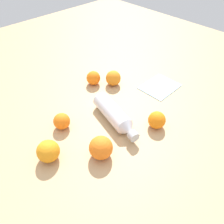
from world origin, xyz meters
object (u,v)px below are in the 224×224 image
at_px(orange_0, 48,151).
at_px(orange_4, 101,148).
at_px(orange_2, 157,120).
at_px(orange_5, 93,78).
at_px(orange_1, 62,121).
at_px(water_bottle, 115,115).
at_px(folded_napkin, 160,86).
at_px(orange_3, 113,78).

distance_m(orange_0, orange_4, 0.18).
relative_size(orange_2, orange_5, 1.02).
bearing_deg(orange_1, orange_4, -174.92).
xyz_separation_m(orange_1, orange_5, (0.14, -0.28, 0.00)).
bearing_deg(orange_1, orange_2, -133.23).
height_order(water_bottle, orange_0, orange_0).
height_order(orange_1, folded_napkin, orange_1).
relative_size(orange_0, orange_2, 1.13).
distance_m(orange_2, orange_3, 0.33).
distance_m(water_bottle, orange_3, 0.26).
bearing_deg(water_bottle, orange_2, 50.02).
relative_size(orange_1, orange_5, 0.96).
xyz_separation_m(orange_0, orange_3, (0.16, -0.46, -0.00)).
xyz_separation_m(orange_0, folded_napkin, (-0.01, -0.61, -0.04)).
distance_m(orange_0, orange_3, 0.49).
bearing_deg(orange_3, orange_4, 130.23).
bearing_deg(orange_2, orange_0, 67.69).
bearing_deg(orange_4, water_bottle, -60.58).
bearing_deg(folded_napkin, orange_0, 89.24).
distance_m(orange_0, orange_1, 0.15).
xyz_separation_m(orange_2, orange_3, (0.32, -0.08, 0.00)).
relative_size(orange_0, orange_1, 1.21).
xyz_separation_m(orange_0, orange_2, (-0.16, -0.39, -0.00)).
distance_m(water_bottle, orange_0, 0.29).
relative_size(orange_4, orange_5, 1.23).
bearing_deg(orange_3, water_bottle, 137.41).
height_order(water_bottle, orange_1, water_bottle).
bearing_deg(orange_2, water_bottle, 37.10).
distance_m(orange_1, folded_napkin, 0.51).
bearing_deg(orange_0, orange_3, -70.51).
height_order(water_bottle, orange_3, orange_3).
relative_size(orange_0, orange_5, 1.16).
xyz_separation_m(orange_4, folded_napkin, (0.10, -0.48, -0.04)).
height_order(orange_4, folded_napkin, orange_4).
xyz_separation_m(orange_0, orange_1, (0.09, -0.12, -0.01)).
height_order(water_bottle, orange_5, water_bottle).
bearing_deg(orange_0, orange_2, -112.31).
relative_size(water_bottle, orange_1, 4.10).
distance_m(orange_2, orange_5, 0.39).
height_order(orange_2, folded_napkin, orange_2).
bearing_deg(orange_5, orange_1, 116.68).
bearing_deg(water_bottle, orange_3, 150.32).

